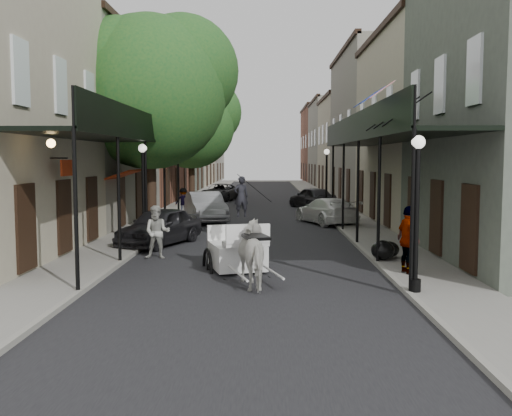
{
  "coord_description": "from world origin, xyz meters",
  "views": [
    {
      "loc": [
        0.53,
        -15.45,
        3.3
      ],
      "look_at": [
        0.2,
        3.93,
        1.6
      ],
      "focal_mm": 40.0,
      "sensor_mm": 36.0,
      "label": 1
    }
  ],
  "objects_px": {
    "car_left_near": "(160,226)",
    "pedestrian_walking": "(157,232)",
    "car_right_far": "(312,198)",
    "tree_far": "(197,121)",
    "pedestrian_sidewalk_right": "(408,240)",
    "car_left_mid": "(205,207)",
    "lamppost_right_far": "(326,180)",
    "lamppost_right_near": "(417,211)",
    "car_left_far": "(220,192)",
    "carriage": "(234,232)",
    "lamppost_left": "(143,191)",
    "horse": "(257,254)",
    "tree_near": "(160,86)",
    "pedestrian_sidewalk_left": "(183,201)",
    "car_right_near": "(326,211)"
  },
  "relations": [
    {
      "from": "car_left_near",
      "to": "pedestrian_walking",
      "type": "bearing_deg",
      "value": -59.09
    },
    {
      "from": "car_right_far",
      "to": "tree_far",
      "type": "bearing_deg",
      "value": -38.66
    },
    {
      "from": "pedestrian_sidewalk_right",
      "to": "car_left_mid",
      "type": "xyz_separation_m",
      "value": [
        -7.07,
        13.84,
        -0.29
      ]
    },
    {
      "from": "lamppost_right_far",
      "to": "car_left_mid",
      "type": "xyz_separation_m",
      "value": [
        -6.7,
        -4.0,
        -1.28
      ]
    },
    {
      "from": "lamppost_right_near",
      "to": "car_left_near",
      "type": "distance_m",
      "value": 11.07
    },
    {
      "from": "lamppost_right_near",
      "to": "lamppost_right_far",
      "type": "relative_size",
      "value": 1.0
    },
    {
      "from": "tree_far",
      "to": "car_left_far",
      "type": "xyz_separation_m",
      "value": [
        1.27,
        4.33,
        -5.17
      ]
    },
    {
      "from": "lamppost_right_near",
      "to": "carriage",
      "type": "relative_size",
      "value": 1.32
    },
    {
      "from": "tree_far",
      "to": "car_left_near",
      "type": "xyz_separation_m",
      "value": [
        0.76,
        -18.22,
        -5.12
      ]
    },
    {
      "from": "lamppost_left",
      "to": "car_right_far",
      "type": "distance_m",
      "value": 17.78
    },
    {
      "from": "horse",
      "to": "pedestrian_sidewalk_right",
      "type": "xyz_separation_m",
      "value": [
        4.16,
        1.16,
        0.22
      ]
    },
    {
      "from": "tree_near",
      "to": "car_right_far",
      "type": "bearing_deg",
      "value": 56.52
    },
    {
      "from": "pedestrian_walking",
      "to": "pedestrian_sidewalk_right",
      "type": "relative_size",
      "value": 0.94
    },
    {
      "from": "lamppost_right_near",
      "to": "lamppost_left",
      "type": "distance_m",
      "value": 11.46
    },
    {
      "from": "tree_near",
      "to": "lamppost_right_far",
      "type": "distance_m",
      "value": 12.24
    },
    {
      "from": "lamppost_right_near",
      "to": "carriage",
      "type": "height_order",
      "value": "lamppost_right_near"
    },
    {
      "from": "pedestrian_sidewalk_right",
      "to": "car_left_near",
      "type": "bearing_deg",
      "value": 39.6
    },
    {
      "from": "horse",
      "to": "pedestrian_sidewalk_left",
      "type": "bearing_deg",
      "value": -92.33
    },
    {
      "from": "car_right_far",
      "to": "car_left_near",
      "type": "bearing_deg",
      "value": 43.21
    },
    {
      "from": "pedestrian_walking",
      "to": "car_left_near",
      "type": "xyz_separation_m",
      "value": [
        -0.47,
        2.95,
        -0.16
      ]
    },
    {
      "from": "car_left_far",
      "to": "carriage",
      "type": "bearing_deg",
      "value": -70.55
    },
    {
      "from": "car_right_far",
      "to": "pedestrian_sidewalk_left",
      "type": "bearing_deg",
      "value": 8.94
    },
    {
      "from": "car_left_mid",
      "to": "car_left_far",
      "type": "xyz_separation_m",
      "value": [
        -0.38,
        14.51,
        -0.11
      ]
    },
    {
      "from": "tree_near",
      "to": "pedestrian_sidewalk_right",
      "type": "distance_m",
      "value": 14.32
    },
    {
      "from": "carriage",
      "to": "pedestrian_sidewalk_right",
      "type": "bearing_deg",
      "value": -31.81
    },
    {
      "from": "tree_near",
      "to": "tree_far",
      "type": "height_order",
      "value": "tree_near"
    },
    {
      "from": "lamppost_right_near",
      "to": "lamppost_left",
      "type": "xyz_separation_m",
      "value": [
        -8.2,
        8.0,
        0.0
      ]
    },
    {
      "from": "tree_far",
      "to": "car_right_far",
      "type": "distance_m",
      "value": 9.62
    },
    {
      "from": "pedestrian_sidewalk_left",
      "to": "car_left_far",
      "type": "bearing_deg",
      "value": -93.49
    },
    {
      "from": "tree_far",
      "to": "pedestrian_sidewalk_left",
      "type": "relative_size",
      "value": 5.84
    },
    {
      "from": "lamppost_right_near",
      "to": "car_left_near",
      "type": "height_order",
      "value": "lamppost_right_near"
    },
    {
      "from": "carriage",
      "to": "pedestrian_sidewalk_right",
      "type": "xyz_separation_m",
      "value": [
        4.89,
        -1.36,
        -0.04
      ]
    },
    {
      "from": "pedestrian_sidewalk_left",
      "to": "carriage",
      "type": "bearing_deg",
      "value": 106.23
    },
    {
      "from": "lamppost_right_far",
      "to": "horse",
      "type": "xyz_separation_m",
      "value": [
        -3.79,
        -19.0,
        -1.21
      ]
    },
    {
      "from": "pedestrian_sidewalk_right",
      "to": "car_left_mid",
      "type": "relative_size",
      "value": 0.4
    },
    {
      "from": "tree_far",
      "to": "car_left_far",
      "type": "height_order",
      "value": "tree_far"
    },
    {
      "from": "lamppost_left",
      "to": "carriage",
      "type": "bearing_deg",
      "value": -50.67
    },
    {
      "from": "carriage",
      "to": "car_left_far",
      "type": "relative_size",
      "value": 0.59
    },
    {
      "from": "car_right_near",
      "to": "lamppost_right_far",
      "type": "bearing_deg",
      "value": -115.67
    },
    {
      "from": "carriage",
      "to": "pedestrian_walking",
      "type": "height_order",
      "value": "carriage"
    },
    {
      "from": "car_left_mid",
      "to": "car_right_far",
      "type": "bearing_deg",
      "value": 36.63
    },
    {
      "from": "car_left_near",
      "to": "car_right_far",
      "type": "xyz_separation_m",
      "value": [
        7.09,
        16.01,
        0.0
      ]
    },
    {
      "from": "lamppost_right_near",
      "to": "pedestrian_sidewalk_right",
      "type": "distance_m",
      "value": 2.41
    },
    {
      "from": "lamppost_left",
      "to": "pedestrian_sidewalk_left",
      "type": "bearing_deg",
      "value": 90.52
    },
    {
      "from": "horse",
      "to": "carriage",
      "type": "distance_m",
      "value": 2.63
    },
    {
      "from": "carriage",
      "to": "car_right_far",
      "type": "xyz_separation_m",
      "value": [
        4.03,
        20.45,
        -0.37
      ]
    },
    {
      "from": "pedestrian_walking",
      "to": "car_left_mid",
      "type": "relative_size",
      "value": 0.38
    },
    {
      "from": "horse",
      "to": "pedestrian_walking",
      "type": "distance_m",
      "value": 5.2
    },
    {
      "from": "pedestrian_walking",
      "to": "horse",
      "type": "bearing_deg",
      "value": -49.88
    },
    {
      "from": "carriage",
      "to": "pedestrian_walking",
      "type": "bearing_deg",
      "value": 133.92
    }
  ]
}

